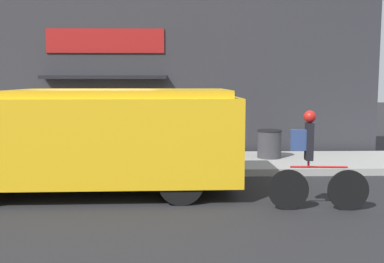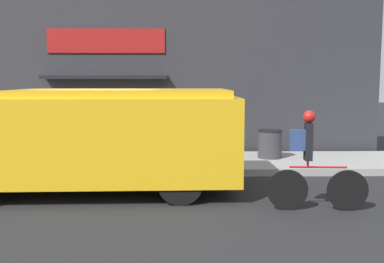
% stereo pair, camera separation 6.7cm
% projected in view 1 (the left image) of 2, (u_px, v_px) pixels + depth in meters
% --- Properties ---
extents(ground_plane, '(70.00, 70.00, 0.00)m').
position_uv_depth(ground_plane, '(103.00, 177.00, 10.52)').
color(ground_plane, '#232326').
extents(sidewalk, '(28.00, 2.69, 0.17)m').
position_uv_depth(sidewalk, '(112.00, 163.00, 11.85)').
color(sidewalk, '#999993').
rests_on(sidewalk, ground_plane).
extents(storefront, '(15.43, 0.81, 5.92)m').
position_uv_depth(storefront, '(118.00, 56.00, 13.14)').
color(storefront, '#2D2D33').
rests_on(storefront, ground_plane).
extents(school_bus, '(6.09, 2.82, 2.08)m').
position_uv_depth(school_bus, '(103.00, 139.00, 9.05)').
color(school_bus, yellow).
rests_on(school_bus, ground_plane).
extents(cyclist, '(1.76, 0.21, 1.75)m').
position_uv_depth(cyclist, '(312.00, 164.00, 7.79)').
color(cyclist, black).
rests_on(cyclist, ground_plane).
extents(trash_bin, '(0.65, 0.65, 0.76)m').
position_uv_depth(trash_bin, '(269.00, 144.00, 12.15)').
color(trash_bin, '#38383D').
rests_on(trash_bin, sidewalk).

